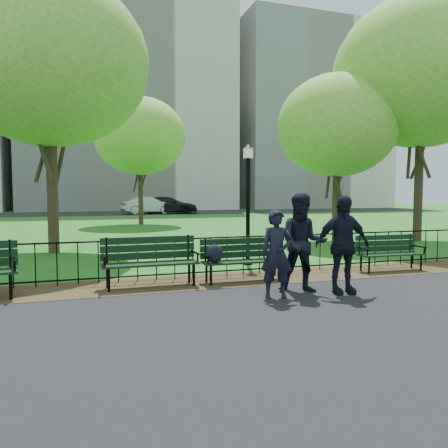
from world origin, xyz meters
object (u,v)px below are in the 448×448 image
object	(u,v)px
park_bench_main	(233,254)
sedan_silver	(148,205)
park_bench_right_a	(389,249)
tree_mid_e	(422,73)
park_bench_left_a	(150,256)
person_right	(342,245)
person_mid	(303,243)
sedan_dark	(169,205)
tree_near_w	(49,62)
tree_far_c	(140,136)
lamppost	(248,199)
tree_near_e	(337,126)
person_left	(277,254)

from	to	relation	value
park_bench_main	sedan_silver	bearing A→B (deg)	85.28
park_bench_right_a	tree_mid_e	world-z (taller)	tree_mid_e
park_bench_left_a	park_bench_right_a	size ratio (longest dim) A/B	1.14
park_bench_left_a	person_right	distance (m)	3.75
park_bench_main	person_mid	xyz separation A→B (m)	(0.93, -1.30, 0.35)
sedan_silver	sedan_dark	world-z (taller)	same
tree_near_w	tree_far_c	xyz separation A→B (m)	(4.31, 11.89, -0.61)
park_bench_right_a	tree_near_w	bearing A→B (deg)	145.21
lamppost	tree_near_e	xyz separation A→B (m)	(5.31, 4.12, 2.75)
park_bench_right_a	tree_near_w	size ratio (longest dim) A/B	0.20
person_left	lamppost	bearing A→B (deg)	92.15
person_left	sedan_silver	distance (m)	33.05
lamppost	sedan_silver	distance (m)	29.38
park_bench_left_a	tree_near_e	distance (m)	10.89
tree_far_c	sedan_dark	xyz separation A→B (m)	(4.40, 13.68, -4.48)
park_bench_main	tree_far_c	bearing A→B (deg)	89.00
person_left	sedan_silver	xyz separation A→B (m)	(2.61, 32.94, -0.01)
person_mid	park_bench_main	bearing A→B (deg)	148.68
sedan_silver	sedan_dark	bearing A→B (deg)	-92.60
sedan_dark	person_mid	bearing A→B (deg)	-169.88
park_bench_main	person_mid	world-z (taller)	person_mid
tree_mid_e	park_bench_main	bearing A→B (deg)	-151.14
tree_near_e	person_right	bearing A→B (deg)	-121.98
tree_near_e	tree_far_c	size ratio (longest dim) A/B	0.85
tree_near_e	person_mid	distance (m)	9.97
person_left	park_bench_right_a	bearing A→B (deg)	39.51
park_bench_main	tree_far_c	world-z (taller)	tree_far_c
sedan_dark	park_bench_main	bearing A→B (deg)	-171.81
tree_near_e	sedan_dark	world-z (taller)	tree_near_e
tree_far_c	person_left	world-z (taller)	tree_far_c
tree_near_e	tree_mid_e	bearing A→B (deg)	-16.73
park_bench_left_a	person_left	distance (m)	2.62
park_bench_right_a	tree_near_w	world-z (taller)	tree_near_w
lamppost	tree_far_c	bearing A→B (deg)	92.42
sedan_silver	park_bench_main	bearing A→B (deg)	164.81
person_right	tree_mid_e	bearing A→B (deg)	47.03
park_bench_main	tree_mid_e	world-z (taller)	tree_mid_e
park_bench_main	tree_near_e	distance (m)	9.76
tree_far_c	person_mid	xyz separation A→B (m)	(0.45, -19.28, -4.33)
lamppost	tree_near_e	size ratio (longest dim) A/B	0.49
park_bench_left_a	park_bench_right_a	xyz separation A→B (m)	(5.75, -0.02, -0.08)
park_bench_right_a	lamppost	distance (m)	3.68
park_bench_main	person_left	distance (m)	1.59
person_left	tree_far_c	bearing A→B (deg)	105.10
sedan_dark	sedan_silver	bearing A→B (deg)	114.28
tree_near_w	park_bench_main	bearing A→B (deg)	-57.87
tree_far_c	person_left	bearing A→B (deg)	-90.59
tree_near_w	person_mid	world-z (taller)	tree_near_w
park_bench_left_a	tree_far_c	size ratio (longest dim) A/B	0.25
tree_near_e	sedan_dark	distance (m)	25.76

